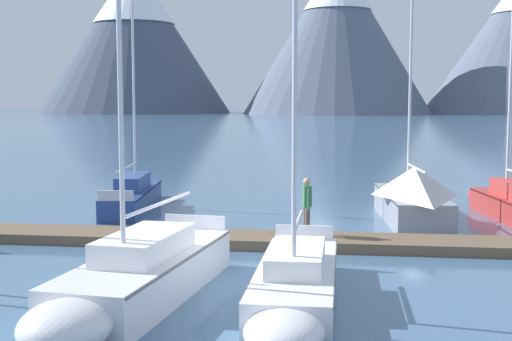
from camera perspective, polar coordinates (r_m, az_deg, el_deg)
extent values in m
plane|color=#426689|center=(16.42, -2.83, -9.07)|extent=(700.00, 700.00, 0.00)
cone|color=#424C60|center=(254.25, -10.08, 10.78)|extent=(68.70, 68.70, 53.46)
cone|color=slate|center=(234.10, 6.77, 11.10)|extent=(62.89, 62.89, 52.13)
cube|color=brown|center=(20.23, -0.76, -5.79)|extent=(26.60, 1.83, 0.30)
cylinder|color=#38383D|center=(19.51, -1.08, -6.32)|extent=(25.54, 0.27, 0.24)
cylinder|color=#38383D|center=(20.97, -0.46, -5.46)|extent=(25.54, 0.27, 0.24)
cube|color=navy|center=(27.03, -10.24, -2.41)|extent=(2.14, 6.36, 0.80)
ellipsoid|color=navy|center=(30.31, -9.09, -1.51)|extent=(1.32, 1.54, 0.76)
cube|color=#121D39|center=(26.98, -10.25, -1.65)|extent=(2.16, 6.24, 0.06)
cylinder|color=silver|center=(27.45, -10.13, 6.56)|extent=(0.10, 0.10, 7.65)
cylinder|color=silver|center=(25.75, -10.75, 0.21)|extent=(0.55, 3.66, 0.08)
cube|color=#2F4A8A|center=(27.09, -10.21, -0.95)|extent=(1.30, 2.91, 0.55)
cube|color=silver|center=(23.99, -11.58, -2.07)|extent=(1.21, 0.26, 0.36)
cube|color=silver|center=(15.13, -8.95, -8.63)|extent=(2.51, 6.46, 0.92)
ellipsoid|color=silver|center=(12.15, -15.54, -12.39)|extent=(1.73, 1.99, 0.88)
cube|color=slate|center=(15.03, -8.98, -7.07)|extent=(2.54, 6.34, 0.06)
cylinder|color=silver|center=(13.57, -11.24, 7.19)|extent=(0.10, 0.10, 7.29)
cylinder|color=silver|center=(15.49, -8.00, -2.76)|extent=(0.52, 3.83, 0.08)
cube|color=white|center=(14.83, -9.24, -6.10)|extent=(1.58, 2.96, 0.50)
cube|color=silver|center=(17.79, -5.09, -4.29)|extent=(1.63, 0.28, 0.36)
cube|color=white|center=(14.82, 3.40, -9.27)|extent=(1.66, 5.80, 0.72)
ellipsoid|color=white|center=(11.78, 2.34, -13.28)|extent=(1.38, 1.71, 0.69)
cube|color=slate|center=(14.74, 3.41, -8.06)|extent=(1.70, 5.69, 0.06)
cylinder|color=silver|center=(13.37, 3.23, 6.52)|extent=(0.10, 0.10, 7.32)
cylinder|color=silver|center=(14.91, 3.53, -4.23)|extent=(0.10, 2.63, 0.08)
cube|color=white|center=(14.54, 3.38, -7.23)|extent=(1.15, 2.62, 0.42)
cube|color=silver|center=(17.44, 4.04, -5.15)|extent=(1.45, 0.11, 0.36)
cube|color=#93939E|center=(24.65, 12.77, -3.00)|extent=(2.34, 5.96, 1.01)
ellipsoid|color=#93939E|center=(27.79, 11.61, -1.99)|extent=(1.71, 1.90, 0.96)
cube|color=#424247|center=(24.58, 12.80, -1.93)|extent=(2.37, 5.84, 0.06)
cylinder|color=silver|center=(25.08, 12.72, 7.43)|extent=(0.10, 0.10, 7.96)
cylinder|color=silver|center=(23.64, 13.22, 0.18)|extent=(0.36, 3.12, 0.08)
pyramid|color=silver|center=(24.09, 13.01, -0.82)|extent=(2.49, 4.82, 0.97)
ellipsoid|color=#B2332D|center=(28.85, 18.38, -2.08)|extent=(1.38, 1.99, 0.78)
cylinder|color=silver|center=(26.38, 20.40, 6.71)|extent=(0.10, 0.10, 7.96)
cylinder|color=brown|center=(20.02, 4.31, -4.24)|extent=(0.14, 0.14, 0.86)
cylinder|color=brown|center=(20.27, 4.16, -4.11)|extent=(0.14, 0.14, 0.86)
cube|color=#387A4C|center=(20.03, 4.25, -2.12)|extent=(0.31, 0.42, 0.60)
sphere|color=tan|center=(19.98, 4.26, -0.92)|extent=(0.22, 0.22, 0.22)
cylinder|color=#387A4C|center=(19.80, 4.39, -2.42)|extent=(0.09, 0.09, 0.62)
cylinder|color=#387A4C|center=(20.28, 4.10, -2.22)|extent=(0.09, 0.09, 0.62)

